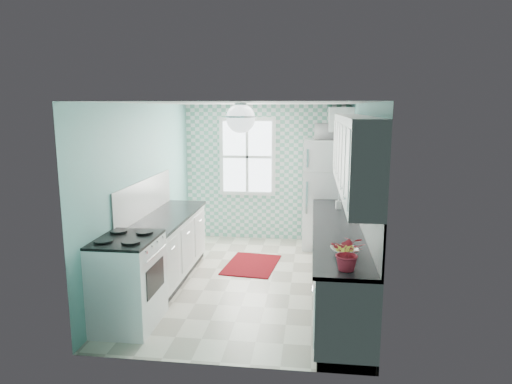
# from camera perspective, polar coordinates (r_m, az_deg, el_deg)

# --- Properties ---
(floor) EXTENTS (3.00, 4.40, 0.02)m
(floor) POSITION_cam_1_polar(r_m,az_deg,el_deg) (6.67, -0.71, -11.10)
(floor) COLOR beige
(floor) RESTS_ON ground
(ceiling) EXTENTS (3.00, 4.40, 0.02)m
(ceiling) POSITION_cam_1_polar(r_m,az_deg,el_deg) (6.20, -0.76, 11.11)
(ceiling) COLOR white
(ceiling) RESTS_ON wall_back
(wall_back) EXTENTS (3.00, 0.02, 2.50)m
(wall_back) POSITION_cam_1_polar(r_m,az_deg,el_deg) (8.48, 1.31, 2.41)
(wall_back) COLOR #6CAFA9
(wall_back) RESTS_ON floor
(wall_front) EXTENTS (3.00, 0.02, 2.50)m
(wall_front) POSITION_cam_1_polar(r_m,az_deg,el_deg) (4.19, -4.88, -6.10)
(wall_front) COLOR #6CAFA9
(wall_front) RESTS_ON floor
(wall_left) EXTENTS (0.02, 4.40, 2.50)m
(wall_left) POSITION_cam_1_polar(r_m,az_deg,el_deg) (6.68, -13.67, -0.09)
(wall_left) COLOR #6CAFA9
(wall_left) RESTS_ON floor
(wall_right) EXTENTS (0.02, 4.40, 2.50)m
(wall_right) POSITION_cam_1_polar(r_m,az_deg,el_deg) (6.29, 13.03, -0.72)
(wall_right) COLOR #6CAFA9
(wall_right) RESTS_ON floor
(accent_wall) EXTENTS (3.00, 0.01, 2.50)m
(accent_wall) POSITION_cam_1_polar(r_m,az_deg,el_deg) (8.45, 1.29, 2.39)
(accent_wall) COLOR #6BB599
(accent_wall) RESTS_ON wall_back
(window) EXTENTS (1.04, 0.05, 1.44)m
(window) POSITION_cam_1_polar(r_m,az_deg,el_deg) (8.43, -1.09, 4.43)
(window) COLOR white
(window) RESTS_ON wall_back
(backsplash_right) EXTENTS (0.02, 3.60, 0.51)m
(backsplash_right) POSITION_cam_1_polar(r_m,az_deg,el_deg) (5.91, 13.18, -1.99)
(backsplash_right) COLOR white
(backsplash_right) RESTS_ON wall_right
(backsplash_left) EXTENTS (0.02, 2.15, 0.51)m
(backsplash_left) POSITION_cam_1_polar(r_m,az_deg,el_deg) (6.62, -13.69, -0.68)
(backsplash_left) COLOR white
(backsplash_left) RESTS_ON wall_left
(upper_cabinets_right) EXTENTS (0.33, 3.20, 0.90)m
(upper_cabinets_right) POSITION_cam_1_polar(r_m,az_deg,el_deg) (5.59, 12.13, 4.68)
(upper_cabinets_right) COLOR white
(upper_cabinets_right) RESTS_ON wall_right
(upper_cabinet_fridge) EXTENTS (0.40, 0.74, 0.40)m
(upper_cabinet_fridge) POSITION_cam_1_polar(r_m,az_deg,el_deg) (7.98, 10.49, 8.95)
(upper_cabinet_fridge) COLOR white
(upper_cabinet_fridge) RESTS_ON wall_right
(ceiling_light) EXTENTS (0.34, 0.34, 0.35)m
(ceiling_light) POSITION_cam_1_polar(r_m,az_deg,el_deg) (5.41, -1.93, 9.21)
(ceiling_light) COLOR silver
(ceiling_light) RESTS_ON ceiling
(base_cabinets_right) EXTENTS (0.60, 3.60, 0.90)m
(base_cabinets_right) POSITION_cam_1_polar(r_m,az_deg,el_deg) (6.09, 10.16, -8.80)
(base_cabinets_right) COLOR white
(base_cabinets_right) RESTS_ON floor
(countertop_right) EXTENTS (0.63, 3.60, 0.04)m
(countertop_right) POSITION_cam_1_polar(r_m,az_deg,el_deg) (5.95, 10.16, -4.52)
(countertop_right) COLOR black
(countertop_right) RESTS_ON base_cabinets_right
(base_cabinets_left) EXTENTS (0.60, 2.15, 0.90)m
(base_cabinets_left) POSITION_cam_1_polar(r_m,az_deg,el_deg) (6.70, -11.10, -7.00)
(base_cabinets_left) COLOR white
(base_cabinets_left) RESTS_ON floor
(countertop_left) EXTENTS (0.63, 2.15, 0.04)m
(countertop_left) POSITION_cam_1_polar(r_m,az_deg,el_deg) (6.57, -11.12, -3.10)
(countertop_left) COLOR black
(countertop_left) RESTS_ON base_cabinets_left
(fridge) EXTENTS (0.83, 0.82, 1.91)m
(fridge) POSITION_cam_1_polar(r_m,az_deg,el_deg) (8.11, 8.85, -0.21)
(fridge) COLOR white
(fridge) RESTS_ON floor
(stove) EXTENTS (0.67, 0.84, 1.01)m
(stove) POSITION_cam_1_polar(r_m,az_deg,el_deg) (5.43, -15.83, -10.59)
(stove) COLOR silver
(stove) RESTS_ON floor
(sink) EXTENTS (0.51, 0.42, 0.53)m
(sink) POSITION_cam_1_polar(r_m,az_deg,el_deg) (6.69, 10.00, -2.74)
(sink) COLOR silver
(sink) RESTS_ON countertop_right
(rug) EXTENTS (0.87, 1.16, 0.02)m
(rug) POSITION_cam_1_polar(r_m,az_deg,el_deg) (7.27, -0.55, -9.07)
(rug) COLOR #661509
(rug) RESTS_ON floor
(dish_towel) EXTENTS (0.07, 0.21, 0.32)m
(dish_towel) POSITION_cam_1_polar(r_m,az_deg,el_deg) (6.87, 7.20, -6.18)
(dish_towel) COLOR #56AAA0
(dish_towel) RESTS_ON base_cabinets_right
(fruit_bowl) EXTENTS (0.34, 0.34, 0.07)m
(fruit_bowl) POSITION_cam_1_polar(r_m,az_deg,el_deg) (4.88, 11.01, -7.24)
(fruit_bowl) COLOR white
(fruit_bowl) RESTS_ON countertop_right
(potted_plant) EXTENTS (0.37, 0.33, 0.35)m
(potted_plant) POSITION_cam_1_polar(r_m,az_deg,el_deg) (4.37, 11.49, -7.41)
(potted_plant) COLOR #B80D1E
(potted_plant) RESTS_ON countertop_right
(soap_bottle) EXTENTS (0.09, 0.09, 0.18)m
(soap_bottle) POSITION_cam_1_polar(r_m,az_deg,el_deg) (6.98, 10.27, -1.36)
(soap_bottle) COLOR #95B1B7
(soap_bottle) RESTS_ON countertop_right
(microwave) EXTENTS (0.49, 0.34, 0.27)m
(microwave) POSITION_cam_1_polar(r_m,az_deg,el_deg) (7.98, 9.07, 7.49)
(microwave) COLOR white
(microwave) RESTS_ON fridge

